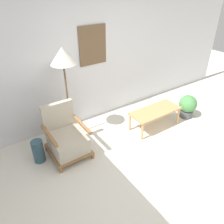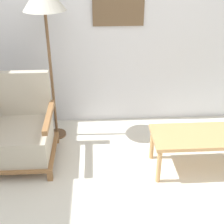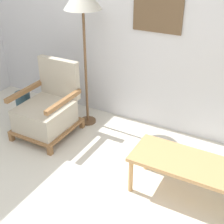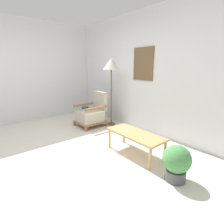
% 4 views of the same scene
% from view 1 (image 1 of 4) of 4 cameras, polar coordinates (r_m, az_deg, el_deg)
% --- Properties ---
extents(ground_plane, '(14.00, 14.00, 0.00)m').
position_cam_1_polar(ground_plane, '(3.55, 12.42, -16.50)').
color(ground_plane, silver).
extents(wall_back, '(8.00, 0.09, 2.70)m').
position_cam_1_polar(wall_back, '(4.29, -6.29, 14.30)').
color(wall_back, silver).
rests_on(wall_back, ground_plane).
extents(armchair, '(0.62, 0.69, 0.87)m').
position_cam_1_polar(armchair, '(3.76, -11.82, -6.79)').
color(armchair, olive).
rests_on(armchair, ground_plane).
extents(floor_lamp, '(0.42, 0.42, 1.70)m').
position_cam_1_polar(floor_lamp, '(3.66, -12.70, 13.32)').
color(floor_lamp, brown).
rests_on(floor_lamp, ground_plane).
extents(coffee_table, '(1.05, 0.45, 0.39)m').
position_cam_1_polar(coffee_table, '(4.40, 11.23, -0.04)').
color(coffee_table, tan).
rests_on(coffee_table, ground_plane).
extents(vase, '(0.19, 0.19, 0.40)m').
position_cam_1_polar(vase, '(3.81, -18.71, -9.67)').
color(vase, '#2D4C5B').
rests_on(vase, ground_plane).
extents(potted_plant, '(0.38, 0.38, 0.51)m').
position_cam_1_polar(potted_plant, '(4.96, 19.15, 1.60)').
color(potted_plant, '#4C4C51').
rests_on(potted_plant, ground_plane).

